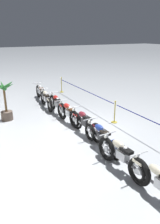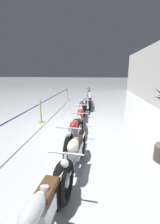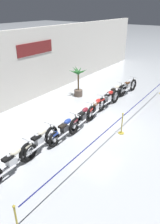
{
  "view_description": "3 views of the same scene",
  "coord_description": "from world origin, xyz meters",
  "px_view_note": "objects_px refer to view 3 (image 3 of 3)",
  "views": [
    {
      "loc": [
        -7.67,
        4.37,
        3.9
      ],
      "look_at": [
        -0.4,
        0.57,
        0.92
      ],
      "focal_mm": 35.0,
      "sensor_mm": 36.0,
      "label": 1
    },
    {
      "loc": [
        6.19,
        1.17,
        2.25
      ],
      "look_at": [
        0.37,
        0.5,
        0.69
      ],
      "focal_mm": 24.0,
      "sensor_mm": 36.0,
      "label": 2
    },
    {
      "loc": [
        -8.32,
        -4.78,
        5.36
      ],
      "look_at": [
        -0.79,
        0.53,
        0.83
      ],
      "focal_mm": 35.0,
      "sensor_mm": 36.0,
      "label": 3
    }
  ],
  "objects_px": {
    "motorcycle_blue_2": "(65,129)",
    "motorcycle_red_4": "(96,107)",
    "stanchion_mid_left": "(122,127)",
    "motorcycle_cream_0": "(13,162)",
    "stanchion_far_left": "(107,132)",
    "motorcycle_red_5": "(109,99)",
    "motorcycle_cream_1": "(40,141)",
    "potted_palm_left_of_row": "(78,82)",
    "motorcycle_silver_7": "(128,86)",
    "motorcycle_cream_6": "(115,93)",
    "motorcycle_maroon_3": "(83,118)"
  },
  "relations": [
    {
      "from": "motorcycle_blue_2",
      "to": "motorcycle_red_4",
      "type": "distance_m",
      "value": 2.68
    },
    {
      "from": "motorcycle_blue_2",
      "to": "stanchion_mid_left",
      "type": "relative_size",
      "value": 2.12
    },
    {
      "from": "motorcycle_cream_0",
      "to": "stanchion_far_left",
      "type": "height_order",
      "value": "stanchion_far_left"
    },
    {
      "from": "motorcycle_cream_0",
      "to": "motorcycle_red_5",
      "type": "bearing_deg",
      "value": -0.56
    },
    {
      "from": "motorcycle_cream_0",
      "to": "motorcycle_cream_1",
      "type": "distance_m",
      "value": 1.42
    },
    {
      "from": "motorcycle_red_4",
      "to": "potted_palm_left_of_row",
      "type": "bearing_deg",
      "value": 54.42
    },
    {
      "from": "motorcycle_blue_2",
      "to": "motorcycle_red_5",
      "type": "xyz_separation_m",
      "value": [
        4.06,
        0.05,
        0.04
      ]
    },
    {
      "from": "motorcycle_blue_2",
      "to": "motorcycle_red_5",
      "type": "distance_m",
      "value": 4.06
    },
    {
      "from": "motorcycle_silver_7",
      "to": "stanchion_far_left",
      "type": "relative_size",
      "value": 0.18
    },
    {
      "from": "motorcycle_red_5",
      "to": "stanchion_mid_left",
      "type": "relative_size",
      "value": 2.24
    },
    {
      "from": "motorcycle_cream_6",
      "to": "potted_palm_left_of_row",
      "type": "xyz_separation_m",
      "value": [
        -0.8,
        2.25,
        0.46
      ]
    },
    {
      "from": "motorcycle_cream_6",
      "to": "stanchion_mid_left",
      "type": "bearing_deg",
      "value": -148.73
    },
    {
      "from": "motorcycle_cream_0",
      "to": "potted_palm_left_of_row",
      "type": "height_order",
      "value": "potted_palm_left_of_row"
    },
    {
      "from": "stanchion_mid_left",
      "to": "motorcycle_blue_2",
      "type": "bearing_deg",
      "value": 133.92
    },
    {
      "from": "motorcycle_red_4",
      "to": "motorcycle_cream_6",
      "type": "xyz_separation_m",
      "value": [
        2.54,
        0.18,
        -0.0
      ]
    },
    {
      "from": "motorcycle_cream_6",
      "to": "stanchion_far_left",
      "type": "distance_m",
      "value": 5.28
    },
    {
      "from": "motorcycle_cream_1",
      "to": "motorcycle_red_5",
      "type": "height_order",
      "value": "motorcycle_red_5"
    },
    {
      "from": "motorcycle_red_5",
      "to": "motorcycle_cream_6",
      "type": "height_order",
      "value": "motorcycle_red_5"
    },
    {
      "from": "motorcycle_maroon_3",
      "to": "motorcycle_cream_6",
      "type": "height_order",
      "value": "motorcycle_maroon_3"
    },
    {
      "from": "motorcycle_maroon_3",
      "to": "stanchion_mid_left",
      "type": "relative_size",
      "value": 2.31
    },
    {
      "from": "motorcycle_red_4",
      "to": "motorcycle_cream_6",
      "type": "relative_size",
      "value": 0.96
    },
    {
      "from": "motorcycle_cream_1",
      "to": "motorcycle_cream_6",
      "type": "relative_size",
      "value": 1.0
    },
    {
      "from": "motorcycle_red_4",
      "to": "motorcycle_red_5",
      "type": "relative_size",
      "value": 0.91
    },
    {
      "from": "motorcycle_red_5",
      "to": "motorcycle_silver_7",
      "type": "xyz_separation_m",
      "value": [
        2.68,
        -0.02,
        -0.01
      ]
    },
    {
      "from": "motorcycle_blue_2",
      "to": "stanchion_mid_left",
      "type": "xyz_separation_m",
      "value": [
        1.79,
        -1.86,
        -0.09
      ]
    },
    {
      "from": "motorcycle_red_5",
      "to": "potted_palm_left_of_row",
      "type": "relative_size",
      "value": 1.21
    },
    {
      "from": "potted_palm_left_of_row",
      "to": "stanchion_far_left",
      "type": "relative_size",
      "value": 0.16
    },
    {
      "from": "stanchion_mid_left",
      "to": "motorcycle_maroon_3",
      "type": "bearing_deg",
      "value": 104.38
    },
    {
      "from": "motorcycle_cream_1",
      "to": "potted_palm_left_of_row",
      "type": "relative_size",
      "value": 1.14
    },
    {
      "from": "motorcycle_blue_2",
      "to": "motorcycle_cream_0",
      "type": "bearing_deg",
      "value": 177.65
    },
    {
      "from": "motorcycle_red_4",
      "to": "potted_palm_left_of_row",
      "type": "height_order",
      "value": "potted_palm_left_of_row"
    },
    {
      "from": "motorcycle_red_5",
      "to": "motorcycle_silver_7",
      "type": "height_order",
      "value": "same"
    },
    {
      "from": "motorcycle_red_5",
      "to": "motorcycle_red_4",
      "type": "bearing_deg",
      "value": -179.56
    },
    {
      "from": "motorcycle_maroon_3",
      "to": "motorcycle_red_4",
      "type": "height_order",
      "value": "motorcycle_maroon_3"
    },
    {
      "from": "potted_palm_left_of_row",
      "to": "motorcycle_cream_0",
      "type": "bearing_deg",
      "value": -161.9
    },
    {
      "from": "stanchion_mid_left",
      "to": "motorcycle_cream_1",
      "type": "bearing_deg",
      "value": 146.89
    },
    {
      "from": "motorcycle_cream_0",
      "to": "motorcycle_maroon_3",
      "type": "bearing_deg",
      "value": -2.22
    },
    {
      "from": "motorcycle_silver_7",
      "to": "motorcycle_maroon_3",
      "type": "bearing_deg",
      "value": -179.24
    },
    {
      "from": "motorcycle_blue_2",
      "to": "potted_palm_left_of_row",
      "type": "height_order",
      "value": "potted_palm_left_of_row"
    },
    {
      "from": "motorcycle_blue_2",
      "to": "motorcycle_cream_6",
      "type": "distance_m",
      "value": 5.22
    },
    {
      "from": "motorcycle_blue_2",
      "to": "motorcycle_cream_1",
      "type": "bearing_deg",
      "value": 171.68
    },
    {
      "from": "motorcycle_cream_0",
      "to": "motorcycle_blue_2",
      "type": "distance_m",
      "value": 2.79
    },
    {
      "from": "motorcycle_blue_2",
      "to": "motorcycle_cream_6",
      "type": "bearing_deg",
      "value": 2.39
    },
    {
      "from": "motorcycle_silver_7",
      "to": "potted_palm_left_of_row",
      "type": "relative_size",
      "value": 1.14
    },
    {
      "from": "motorcycle_cream_0",
      "to": "stanchion_far_left",
      "type": "distance_m",
      "value": 3.74
    },
    {
      "from": "motorcycle_cream_0",
      "to": "motorcycle_cream_6",
      "type": "xyz_separation_m",
      "value": [
        8.0,
        0.1,
        0.02
      ]
    },
    {
      "from": "motorcycle_cream_6",
      "to": "stanchion_far_left",
      "type": "bearing_deg",
      "value": -156.77
    },
    {
      "from": "motorcycle_blue_2",
      "to": "motorcycle_cream_6",
      "type": "relative_size",
      "value": 1.0
    },
    {
      "from": "motorcycle_cream_6",
      "to": "motorcycle_silver_7",
      "type": "height_order",
      "value": "motorcycle_silver_7"
    },
    {
      "from": "motorcycle_cream_0",
      "to": "motorcycle_maroon_3",
      "type": "relative_size",
      "value": 0.95
    }
  ]
}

